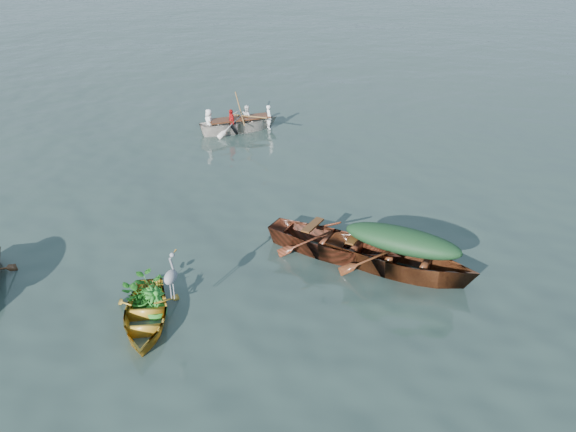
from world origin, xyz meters
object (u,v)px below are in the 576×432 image
at_px(open_wooden_boat, 333,255).
at_px(rowed_boat, 240,131).
at_px(yellow_dinghy, 146,323).
at_px(heron, 171,283).
at_px(green_tarp_boat, 399,272).

relative_size(open_wooden_boat, rowed_boat, 1.08).
xyz_separation_m(yellow_dinghy, open_wooden_boat, (3.15, 3.21, 0.00)).
distance_m(open_wooden_boat, rowed_boat, 9.29).
bearing_deg(heron, open_wooden_boat, 28.74).
distance_m(yellow_dinghy, green_tarp_boat, 5.42).
xyz_separation_m(open_wooden_boat, rowed_boat, (-4.55, 8.10, 0.00)).
relative_size(green_tarp_boat, open_wooden_boat, 1.04).
relative_size(yellow_dinghy, heron, 3.08).
height_order(green_tarp_boat, heron, heron).
bearing_deg(open_wooden_boat, yellow_dinghy, 153.73).
bearing_deg(rowed_boat, open_wooden_boat, 176.09).
height_order(rowed_boat, heron, heron).
bearing_deg(green_tarp_boat, yellow_dinghy, 136.78).
bearing_deg(green_tarp_boat, rowed_boat, 51.26).
height_order(yellow_dinghy, heron, heron).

